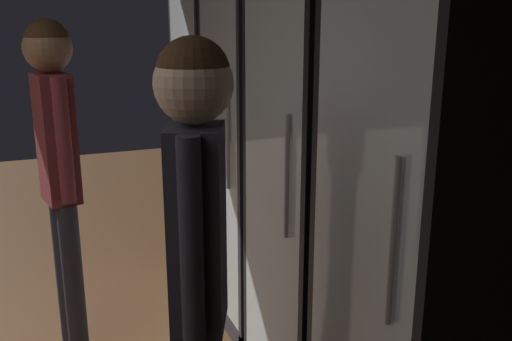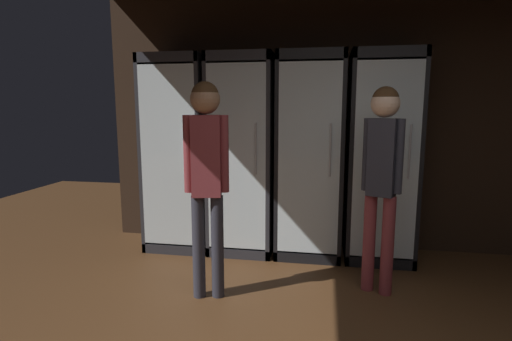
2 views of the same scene
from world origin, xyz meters
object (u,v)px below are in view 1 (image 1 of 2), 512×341
cooler_far_left (234,128)px  shopper_far (198,248)px  shopper_near (57,149)px  cooler_right (445,240)px  cooler_left (277,150)px  cooler_center (340,185)px

cooler_far_left → shopper_far: 2.20m
cooler_far_left → shopper_near: 1.34m
cooler_far_left → shopper_near: bearing=-60.5°
cooler_far_left → cooler_right: same height
cooler_left → shopper_far: cooler_left is taller
cooler_right → shopper_far: bearing=-97.0°
cooler_center → cooler_right: bearing=-0.1°
cooler_far_left → cooler_center: (1.42, 0.00, 0.00)m
shopper_near → shopper_far: bearing=13.3°
cooler_center → shopper_far: size_ratio=1.22×
cooler_right → shopper_near: bearing=-141.9°
cooler_left → shopper_near: cooler_left is taller
cooler_right → shopper_far: (-0.10, -0.83, 0.06)m
cooler_left → cooler_right: 1.42m
cooler_far_left → cooler_center: same height
cooler_far_left → shopper_near: cooler_far_left is taller
shopper_far → shopper_near: bearing=-166.7°
cooler_right → shopper_near: cooler_right is taller
cooler_right → shopper_near: (-1.48, -1.16, 0.10)m
cooler_left → cooler_right: same height
shopper_near → shopper_far: (1.37, 0.32, -0.03)m
shopper_far → cooler_far_left: bearing=157.7°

